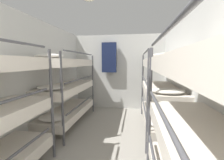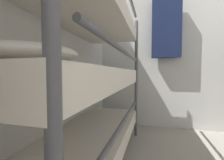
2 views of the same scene
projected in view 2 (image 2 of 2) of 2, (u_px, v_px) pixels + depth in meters
name	position (u px, v px, depth m)	size (l,w,h in m)	color
wall_back	(184.00, 58.00, 2.43)	(2.89, 0.06, 2.31)	silver
bunk_stack_left_far	(85.00, 77.00, 1.29)	(0.69, 1.91, 1.69)	#4C4C51
hanging_coat	(166.00, 29.00, 2.34)	(0.44, 0.12, 0.90)	#192347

